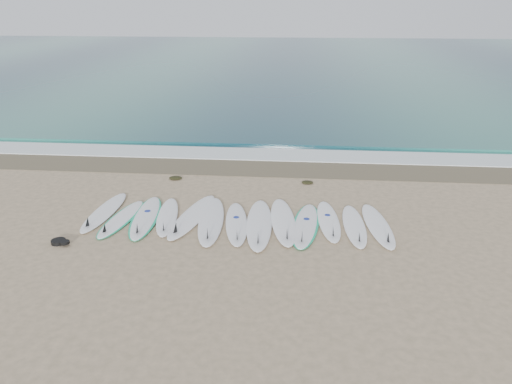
# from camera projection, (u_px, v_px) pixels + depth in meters

# --- Properties ---
(ground) EXTENTS (120.00, 120.00, 0.00)m
(ground) POSITION_uv_depth(u_px,v_px,m) (236.00, 221.00, 12.10)
(ground) COLOR tan
(ocean) EXTENTS (120.00, 55.00, 0.03)m
(ocean) POSITION_uv_depth(u_px,v_px,m) (284.00, 62.00, 42.25)
(ocean) COLOR #1D5657
(ocean) RESTS_ON ground
(wet_sand_band) EXTENTS (120.00, 1.80, 0.01)m
(wet_sand_band) POSITION_uv_depth(u_px,v_px,m) (253.00, 167.00, 15.90)
(wet_sand_band) COLOR brown
(wet_sand_band) RESTS_ON ground
(foam_band) EXTENTS (120.00, 1.40, 0.04)m
(foam_band) POSITION_uv_depth(u_px,v_px,m) (256.00, 154.00, 17.19)
(foam_band) COLOR silver
(foam_band) RESTS_ON ground
(wave_crest) EXTENTS (120.00, 1.00, 0.10)m
(wave_crest) POSITION_uv_depth(u_px,v_px,m) (260.00, 142.00, 18.58)
(wave_crest) COLOR #1D5657
(wave_crest) RESTS_ON ground
(surfboard_0) EXTENTS (0.63, 2.57, 0.33)m
(surfboard_0) POSITION_uv_depth(u_px,v_px,m) (103.00, 212.00, 12.45)
(surfboard_0) COLOR white
(surfboard_0) RESTS_ON ground
(surfboard_1) EXTENTS (0.80, 2.36, 0.29)m
(surfboard_1) POSITION_uv_depth(u_px,v_px,m) (121.00, 219.00, 12.11)
(surfboard_1) COLOR white
(surfboard_1) RESTS_ON ground
(surfboard_2) EXTENTS (0.91, 2.69, 0.33)m
(surfboard_2) POSITION_uv_depth(u_px,v_px,m) (145.00, 217.00, 12.18)
(surfboard_2) COLOR white
(surfboard_2) RESTS_ON ground
(surfboard_3) EXTENTS (0.85, 2.40, 0.30)m
(surfboard_3) POSITION_uv_depth(u_px,v_px,m) (167.00, 217.00, 12.20)
(surfboard_3) COLOR white
(surfboard_3) RESTS_ON ground
(surfboard_4) EXTENTS (1.04, 2.87, 0.36)m
(surfboard_4) POSITION_uv_depth(u_px,v_px,m) (191.00, 217.00, 12.18)
(surfboard_4) COLOR white
(surfboard_4) RESTS_ON ground
(surfboard_5) EXTENTS (0.86, 2.89, 0.36)m
(surfboard_5) POSITION_uv_depth(u_px,v_px,m) (211.00, 221.00, 11.95)
(surfboard_5) COLOR white
(surfboard_5) RESTS_ON ground
(surfboard_6) EXTENTS (0.86, 2.54, 0.32)m
(surfboard_6) POSITION_uv_depth(u_px,v_px,m) (236.00, 224.00, 11.82)
(surfboard_6) COLOR white
(surfboard_6) RESTS_ON ground
(surfboard_7) EXTENTS (0.77, 2.94, 0.37)m
(surfboard_7) POSITION_uv_depth(u_px,v_px,m) (259.00, 224.00, 11.76)
(surfboard_7) COLOR white
(surfboard_7) RESTS_ON ground
(surfboard_8) EXTENTS (0.90, 2.83, 0.36)m
(surfboard_8) POSITION_uv_depth(u_px,v_px,m) (283.00, 222.00, 11.92)
(surfboard_8) COLOR white
(surfboard_8) RESTS_ON ground
(surfboard_9) EXTENTS (0.85, 2.62, 0.33)m
(surfboard_9) POSITION_uv_depth(u_px,v_px,m) (305.00, 225.00, 11.76)
(surfboard_9) COLOR white
(surfboard_9) RESTS_ON ground
(surfboard_10) EXTENTS (0.66, 2.45, 0.31)m
(surfboard_10) POSITION_uv_depth(u_px,v_px,m) (329.00, 221.00, 11.96)
(surfboard_10) COLOR white
(surfboard_10) RESTS_ON ground
(surfboard_11) EXTENTS (0.57, 2.43, 0.31)m
(surfboard_11) POSITION_uv_depth(u_px,v_px,m) (355.00, 226.00, 11.70)
(surfboard_11) COLOR white
(surfboard_11) RESTS_ON ground
(surfboard_12) EXTENTS (0.77, 2.58, 0.33)m
(surfboard_12) POSITION_uv_depth(u_px,v_px,m) (378.00, 226.00, 11.71)
(surfboard_12) COLOR white
(surfboard_12) RESTS_ON ground
(seaweed_near) EXTENTS (0.39, 0.30, 0.08)m
(seaweed_near) POSITION_uv_depth(u_px,v_px,m) (176.00, 178.00, 14.88)
(seaweed_near) COLOR black
(seaweed_near) RESTS_ON ground
(seaweed_far) EXTENTS (0.34, 0.27, 0.07)m
(seaweed_far) POSITION_uv_depth(u_px,v_px,m) (307.00, 182.00, 14.54)
(seaweed_far) COLOR black
(seaweed_far) RESTS_ON ground
(leash_coil) EXTENTS (0.46, 0.36, 0.11)m
(leash_coil) POSITION_uv_depth(u_px,v_px,m) (60.00, 242.00, 10.96)
(leash_coil) COLOR black
(leash_coil) RESTS_ON ground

